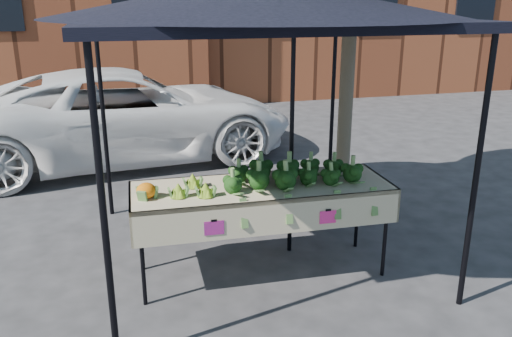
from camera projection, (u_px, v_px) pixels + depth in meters
The scene contains 7 objects.
ground at pixel (261, 275), 5.05m from camera, with size 90.00×90.00×0.00m, color #28282B.
table at pixel (262, 230), 4.97m from camera, with size 2.43×0.89×0.90m.
canopy at pixel (255, 124), 5.12m from camera, with size 3.16×3.16×2.74m, color black, non-canonical shape.
broccoli_heap at pixel (289, 170), 4.89m from camera, with size 1.35×0.55×0.23m, color black.
romanesco_cluster at pixel (190, 183), 4.62m from camera, with size 0.41×0.45×0.18m, color #87AB2D.
cauliflower_pair at pixel (146, 189), 4.50m from camera, with size 0.18×0.18×0.16m, color orange.
street_tree at pixel (350, 23), 5.56m from camera, with size 2.33×2.33×4.59m, color #1E4C14, non-canonical shape.
Camera 1 is at (-1.24, -4.32, 2.53)m, focal length 36.76 mm.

